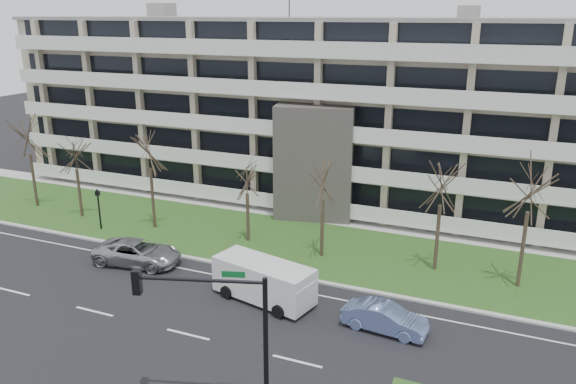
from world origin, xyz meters
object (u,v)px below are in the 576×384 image
at_px(blue_sedan, 385,318).
at_px(white_van, 265,278).
at_px(traffic_signal, 221,322).
at_px(silver_pickup, 137,252).
at_px(pedestrian_signal, 99,204).

height_order(blue_sedan, white_van, white_van).
relative_size(blue_sedan, traffic_signal, 0.70).
bearing_deg(white_van, traffic_signal, -62.33).
xyz_separation_m(silver_pickup, pedestrian_signal, (-6.33, 3.90, 1.25)).
distance_m(white_van, pedestrian_signal, 16.88).
xyz_separation_m(silver_pickup, white_van, (9.72, -1.25, 0.59)).
xyz_separation_m(blue_sedan, white_van, (-7.03, 0.51, 0.66)).
relative_size(blue_sedan, pedestrian_signal, 1.36).
relative_size(silver_pickup, blue_sedan, 1.30).
xyz_separation_m(white_van, traffic_signal, (2.30, -8.97, 2.68)).
height_order(silver_pickup, traffic_signal, traffic_signal).
relative_size(blue_sedan, white_van, 0.70).
height_order(silver_pickup, blue_sedan, silver_pickup).
distance_m(silver_pickup, traffic_signal, 16.12).
height_order(silver_pickup, pedestrian_signal, pedestrian_signal).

